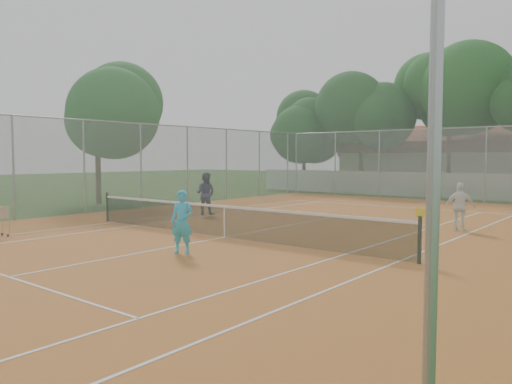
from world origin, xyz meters
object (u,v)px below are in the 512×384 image
Objects in this scene: clubhouse at (458,160)px; player_far_right at (460,207)px; player_far_left at (206,194)px; player_near at (182,222)px; tennis_net at (225,221)px.

player_far_right is (7.07, -23.15, -1.39)m from clubhouse.
player_far_left is 1.11× the size of player_far_right.
player_far_left is at bearing 106.01° from player_near.
player_far_right reaches higher than tennis_net.
clubhouse reaches higher than player_far_right.
tennis_net is at bearing -86.05° from clubhouse.
player_far_left reaches higher than player_far_right.
player_far_left is at bearing 139.93° from tennis_net.
tennis_net is 6.78× the size of player_far_left.
tennis_net is 29.12m from clubhouse.
clubhouse is 24.25m from player_far_right.
player_far_right is at bearing 38.77° from player_near.
player_near is 8.50m from player_far_left.
player_far_right is (9.72, 1.93, -0.09)m from player_far_left.
player_far_left reaches higher than tennis_net.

